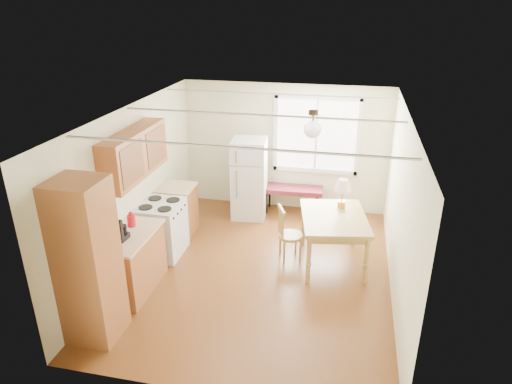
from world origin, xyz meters
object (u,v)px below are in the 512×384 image
(refrigerator, at_px, (249,179))
(bench, at_px, (293,190))
(chair, at_px, (286,230))
(dining_table, at_px, (334,222))

(refrigerator, relative_size, bench, 1.31)
(bench, xyz_separation_m, chair, (0.13, -1.75, 0.03))
(refrigerator, distance_m, bench, 0.91)
(refrigerator, distance_m, chair, 1.74)
(bench, relative_size, chair, 1.32)
(refrigerator, xyz_separation_m, dining_table, (1.68, -1.40, -0.06))
(bench, distance_m, dining_table, 1.94)
(dining_table, height_order, chair, chair)
(chair, bearing_deg, refrigerator, 99.89)
(dining_table, relative_size, chair, 1.64)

